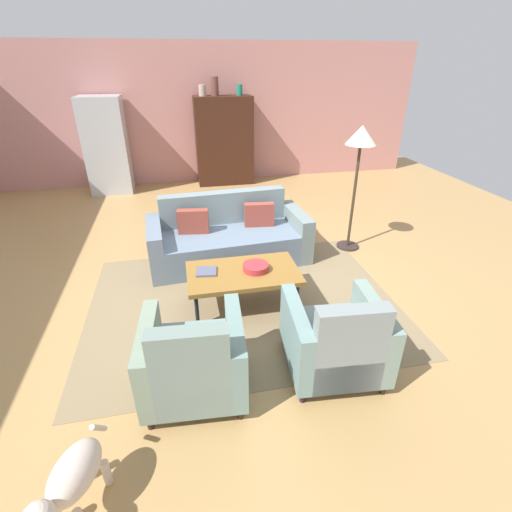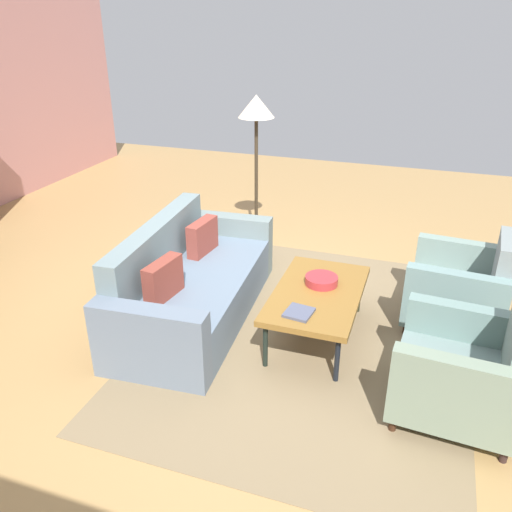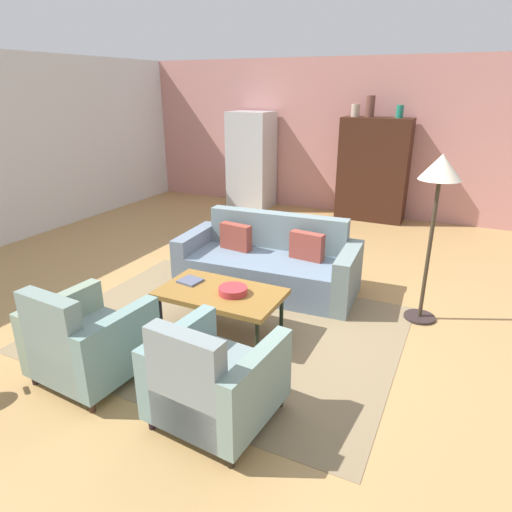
{
  "view_description": "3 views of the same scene",
  "coord_description": "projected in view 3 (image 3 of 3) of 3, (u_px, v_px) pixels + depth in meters",
  "views": [
    {
      "loc": [
        -0.78,
        -4.09,
        2.46
      ],
      "look_at": [
        -0.05,
        -0.6,
        0.57
      ],
      "focal_mm": 26.08,
      "sensor_mm": 36.0,
      "label": 1
    },
    {
      "loc": [
        -3.92,
        -1.41,
        2.54
      ],
      "look_at": [
        -0.36,
        -0.19,
        0.75
      ],
      "focal_mm": 36.49,
      "sensor_mm": 36.0,
      "label": 2
    },
    {
      "loc": [
        1.81,
        -4.09,
        2.31
      ],
      "look_at": [
        0.04,
        -0.41,
        0.75
      ],
      "focal_mm": 31.43,
      "sensor_mm": 36.0,
      "label": 3
    }
  ],
  "objects": [
    {
      "name": "ground_plane",
      "position": [
        269.0,
        307.0,
        5.0
      ],
      "size": [
        11.01,
        11.01,
        0.0
      ],
      "primitive_type": "plane",
      "color": "#AC854F"
    },
    {
      "name": "wall_back",
      "position": [
        368.0,
        139.0,
        8.19
      ],
      "size": [
        9.18,
        0.12,
        2.8
      ],
      "primitive_type": "cube",
      "color": "tan",
      "rests_on": "ground"
    },
    {
      "name": "area_rug",
      "position": [
        224.0,
        328.0,
        4.55
      ],
      "size": [
        3.4,
        2.6,
        0.01
      ],
      "primitive_type": "cube",
      "color": "#846F50",
      "rests_on": "ground"
    },
    {
      "name": "couch",
      "position": [
        270.0,
        264.0,
        5.41
      ],
      "size": [
        2.15,
        1.04,
        0.86
      ],
      "rotation": [
        0.0,
        0.0,
        3.21
      ],
      "color": "slate",
      "rests_on": "ground"
    },
    {
      "name": "coffee_table",
      "position": [
        221.0,
        295.0,
        4.37
      ],
      "size": [
        1.2,
        0.7,
        0.44
      ],
      "color": "black",
      "rests_on": "ground"
    },
    {
      "name": "armchair_left",
      "position": [
        85.0,
        343.0,
        3.65
      ],
      "size": [
        0.86,
        0.86,
        0.88
      ],
      "rotation": [
        0.0,
        0.0,
        -0.07
      ],
      "color": "#3B2214",
      "rests_on": "ground"
    },
    {
      "name": "armchair_right",
      "position": [
        211.0,
        383.0,
        3.17
      ],
      "size": [
        0.86,
        0.86,
        0.88
      ],
      "rotation": [
        0.0,
        0.0,
        -0.08
      ],
      "color": "#331C0F",
      "rests_on": "ground"
    },
    {
      "name": "fruit_bowl",
      "position": [
        233.0,
        290.0,
        4.29
      ],
      "size": [
        0.28,
        0.28,
        0.07
      ],
      "primitive_type": "cylinder",
      "color": "#AA2E34",
      "rests_on": "coffee_table"
    },
    {
      "name": "book_stack",
      "position": [
        190.0,
        281.0,
        4.56
      ],
      "size": [
        0.24,
        0.22,
        0.02
      ],
      "color": "#50566D",
      "rests_on": "coffee_table"
    },
    {
      "name": "cabinet",
      "position": [
        373.0,
        170.0,
        7.99
      ],
      "size": [
        1.2,
        0.51,
        1.8
      ],
      "color": "#381C11",
      "rests_on": "ground"
    },
    {
      "name": "vase_tall",
      "position": [
        355.0,
        110.0,
        7.79
      ],
      "size": [
        0.15,
        0.15,
        0.21
      ],
      "primitive_type": "cylinder",
      "color": "#B9A38E",
      "rests_on": "cabinet"
    },
    {
      "name": "vase_round",
      "position": [
        370.0,
        106.0,
        7.66
      ],
      "size": [
        0.15,
        0.15,
        0.35
      ],
      "primitive_type": "cylinder",
      "color": "brown",
      "rests_on": "cabinet"
    },
    {
      "name": "vase_small",
      "position": [
        400.0,
        111.0,
        7.49
      ],
      "size": [
        0.12,
        0.12,
        0.21
      ],
      "primitive_type": "cylinder",
      "color": "#1F765F",
      "rests_on": "cabinet"
    },
    {
      "name": "refrigerator",
      "position": [
        252.0,
        160.0,
        8.86
      ],
      "size": [
        0.8,
        0.73,
        1.85
      ],
      "color": "#B7BABF",
      "rests_on": "ground"
    },
    {
      "name": "floor_lamp",
      "position": [
        439.0,
        183.0,
        4.24
      ],
      "size": [
        0.4,
        0.4,
        1.72
      ],
      "color": "#2E2423",
      "rests_on": "ground"
    }
  ]
}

